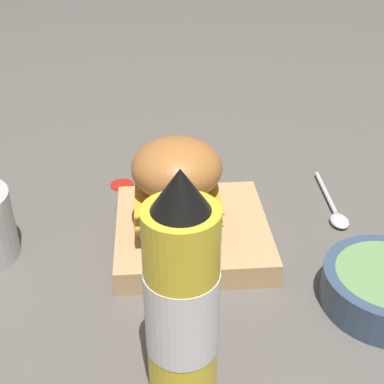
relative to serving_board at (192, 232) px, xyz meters
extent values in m
plane|color=#5B5651|center=(0.05, -0.02, -0.02)|extent=(6.00, 6.00, 0.00)
cube|color=tan|center=(0.00, 0.00, 0.00)|extent=(0.21, 0.21, 0.03)
cylinder|color=#AD6B33|center=(0.01, -0.02, 0.03)|extent=(0.12, 0.12, 0.02)
cylinder|color=#4C3323|center=(0.01, -0.02, 0.05)|extent=(0.11, 0.11, 0.02)
cube|color=gold|center=(0.01, -0.02, 0.06)|extent=(0.11, 0.11, 0.00)
cylinder|color=#4C3323|center=(0.01, -0.02, 0.06)|extent=(0.11, 0.11, 0.02)
cube|color=gold|center=(0.01, -0.02, 0.07)|extent=(0.11, 0.11, 0.00)
ellipsoid|color=#AD6B33|center=(0.01, -0.02, 0.11)|extent=(0.12, 0.12, 0.07)
cylinder|color=yellow|center=(0.25, -0.03, 0.09)|extent=(0.07, 0.07, 0.22)
cylinder|color=silver|center=(0.25, -0.03, 0.09)|extent=(0.07, 0.07, 0.09)
cone|color=black|center=(0.25, -0.03, 0.22)|extent=(0.05, 0.05, 0.04)
cylinder|color=silver|center=(-0.11, 0.23, -0.01)|extent=(0.13, 0.01, 0.01)
ellipsoid|color=silver|center=(-0.03, 0.23, -0.01)|extent=(0.04, 0.03, 0.01)
cylinder|color=#B21E14|center=(-0.17, -0.11, -0.02)|extent=(0.04, 0.04, 0.00)
camera|label=1|loc=(0.62, -0.05, 0.44)|focal=50.00mm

